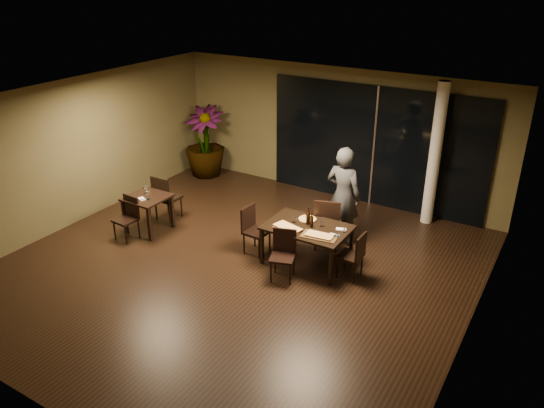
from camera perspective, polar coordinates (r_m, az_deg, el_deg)
The scene contains 33 objects.
ground at distance 9.74m, azimuth -3.77°, elevation -6.81°, with size 8.00×8.00×0.00m, color black.
wall_back at distance 12.38m, azimuth 6.83°, elevation 7.67°, with size 8.00×0.10×3.00m, color brown.
wall_front at distance 6.60m, azimuth -24.92°, elevation -10.78°, with size 8.00×0.10×3.00m, color brown.
wall_left at distance 11.73m, azimuth -20.56°, elevation 5.29°, with size 0.10×8.00×3.00m, color brown.
wall_right at distance 7.69m, azimuth 21.66°, elevation -4.95°, with size 0.10×8.00×3.00m, color brown.
ceiling at distance 8.57m, azimuth -4.33°, elevation 10.70°, with size 8.00×8.00×0.04m, color silver.
window_panel at distance 11.99m, azimuth 10.97°, elevation 6.07°, with size 5.00×0.06×2.70m, color black.
column at distance 11.28m, azimuth 17.11°, elevation 5.05°, with size 0.24×0.24×3.00m, color white.
main_table at distance 9.56m, azimuth 3.81°, elevation -2.83°, with size 1.50×1.00×0.75m.
side_table at distance 11.05m, azimuth -13.26°, elevation 0.18°, with size 0.80×0.80×0.75m.
chair_main_far at distance 10.09m, azimuth 5.96°, elevation -1.87°, with size 0.62×0.62×1.06m.
chair_main_near at distance 9.22m, azimuth 1.24°, elevation -5.14°, with size 0.52×0.52×0.89m.
chair_main_left at distance 10.01m, azimuth -2.04°, elevation -2.49°, with size 0.45×0.45×0.92m.
chair_main_right at distance 9.30m, azimuth 8.87°, elevation -5.29°, with size 0.40×0.40×0.86m.
chair_side_far at distance 11.45m, azimuth -11.46°, elevation 0.89°, with size 0.47×0.47×1.01m.
chair_side_near at distance 10.89m, azimuth -15.21°, elevation -1.17°, with size 0.44×0.44×0.88m.
diner at distance 10.25m, azimuth 7.67°, elevation 0.88°, with size 0.67×0.44×1.96m, color #2D2E32.
potted_plant at distance 13.69m, azimuth -7.24°, elevation 6.66°, with size 0.98×0.98×1.79m, color #1B4818.
pizza_board_left at distance 9.43m, azimuth 1.70°, elevation -2.62°, with size 0.52×0.26×0.01m, color #482D17.
pizza_board_right at distance 9.20m, azimuth 5.12°, elevation -3.47°, with size 0.62×0.31×0.01m, color #402B14.
oblong_pizza_left at distance 9.42m, azimuth 1.70°, elevation -2.53°, with size 0.50×0.24×0.02m, color maroon, non-canonical shape.
oblong_pizza_right at distance 9.19m, azimuth 5.12°, elevation -3.38°, with size 0.46×0.21×0.02m, color maroon, non-canonical shape.
round_pizza at distance 9.77m, azimuth 3.83°, elevation -1.64°, with size 0.32×0.32×0.01m, color #C74316.
bottle_a at distance 9.54m, azimuth 3.91°, elevation -1.28°, with size 0.07×0.07×0.33m, color black, non-canonical shape.
bottle_b at distance 9.44m, azimuth 4.28°, elevation -1.71°, with size 0.06×0.06×0.29m, color black, non-canonical shape.
bottle_c at distance 9.55m, azimuth 3.90°, elevation -1.37°, with size 0.06×0.06×0.29m, color black, non-canonical shape.
tumbler_left at distance 9.64m, azimuth 2.44°, elevation -1.74°, with size 0.07×0.07×0.09m, color white.
tumbler_right at distance 9.55m, azimuth 5.37°, elevation -2.15°, with size 0.07×0.07×0.08m, color white.
napkin_near at distance 9.25m, azimuth 6.68°, elevation -3.38°, with size 0.18×0.10×0.01m, color white.
napkin_far at distance 9.47m, azimuth 7.45°, elevation -2.71°, with size 0.18×0.10×0.01m, color white.
wine_glass_a at distance 11.12m, azimuth -13.47°, elevation 1.53°, with size 0.08×0.08×0.17m, color white, non-canonical shape.
wine_glass_b at distance 10.83m, azimuth -13.25°, elevation 0.93°, with size 0.08×0.08×0.18m, color white, non-canonical shape.
side_napkin at distance 10.90m, azimuth -13.83°, elevation 0.54°, with size 0.18×0.11×0.01m, color white.
Camera 1 is at (4.84, -6.77, 5.07)m, focal length 35.00 mm.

